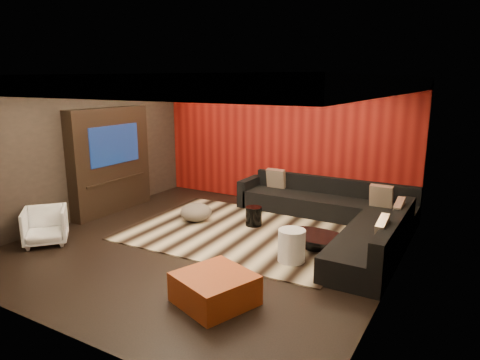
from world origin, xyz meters
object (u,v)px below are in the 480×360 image
Objects in this scene: white_side_table at (292,246)px; orange_ottoman at (215,289)px; drum_stool at (254,216)px; coffee_table at (316,241)px; armchair at (45,226)px; sectional_sofa at (340,216)px.

white_side_table is 0.61× the size of orange_ottoman.
orange_ottoman is at bearing -71.33° from drum_stool.
coffee_table is 1.78× the size of armchair.
drum_stool is 0.10× the size of sectional_sofa.
armchair is 5.26m from sectional_sofa.
armchair is at bearing -160.67° from white_side_table.
armchair is (-3.62, 0.24, 0.13)m from orange_ottoman.
coffee_table is 1.09m from sectional_sofa.
drum_stool is 1.74m from white_side_table.
sectional_sofa is at bearing -10.15° from armchair.
coffee_table is 3.37× the size of drum_stool.
armchair reaches higher than coffee_table.
white_side_table is (1.29, -1.17, 0.06)m from drum_stool.
coffee_table is at bearing 79.39° from white_side_table.
white_side_table is (-0.14, -0.74, 0.14)m from coffee_table.
armchair is at bearing -142.40° from sectional_sofa.
sectional_sofa is at bearing 81.03° from orange_ottoman.
coffee_table is 0.34× the size of sectional_sofa.
coffee_table is at bearing -93.28° from sectional_sofa.
orange_ottoman is at bearing -101.53° from coffee_table.
orange_ottoman is (-0.34, -1.63, -0.07)m from white_side_table.
sectional_sofa reaches higher than drum_stool.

